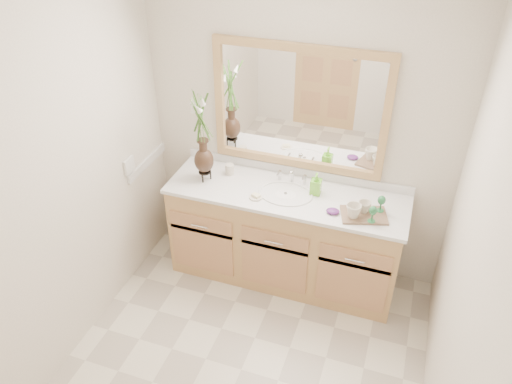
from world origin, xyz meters
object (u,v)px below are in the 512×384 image
at_px(flower_vase, 201,123).
at_px(soap_bottle, 316,185).
at_px(tray, 364,215).
at_px(tumbler, 230,169).

distance_m(flower_vase, soap_bottle, 0.97).
height_order(soap_bottle, tray, soap_bottle).
bearing_deg(flower_vase, tumbler, 42.01).
distance_m(tumbler, soap_bottle, 0.72).
bearing_deg(tumbler, soap_bottle, -3.52).
bearing_deg(soap_bottle, flower_vase, -175.11).
xyz_separation_m(flower_vase, soap_bottle, (0.87, 0.09, -0.42)).
bearing_deg(tray, flower_vase, 160.24).
bearing_deg(tray, tumbler, 152.75).
relative_size(flower_vase, tumbler, 8.29).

